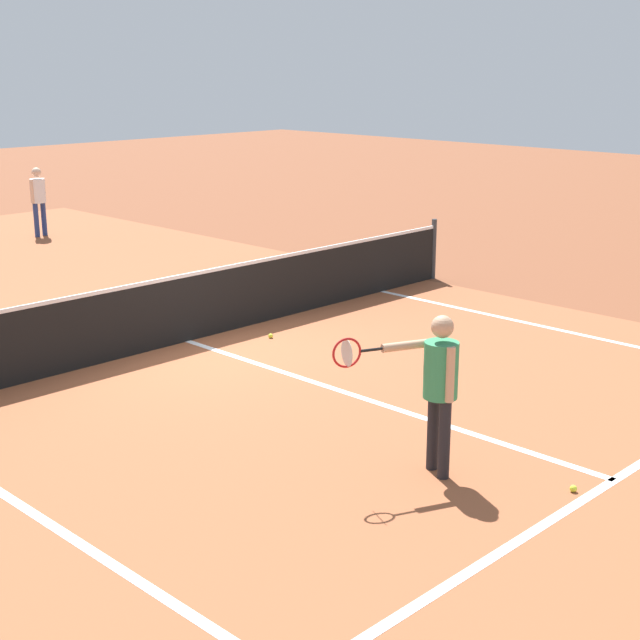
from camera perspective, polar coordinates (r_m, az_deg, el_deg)
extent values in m
plane|color=brown|center=(13.14, -8.04, -1.29)|extent=(60.00, 60.00, 0.00)
cube|color=#9E5433|center=(13.14, -8.04, -1.28)|extent=(10.62, 24.40, 0.00)
cube|color=white|center=(9.21, 17.44, -9.26)|extent=(8.22, 0.10, 0.01)
cube|color=white|center=(10.88, 2.35, -4.67)|extent=(0.10, 6.40, 0.01)
cylinder|color=#33383D|center=(16.81, 6.91, 4.30)|extent=(0.09, 0.09, 1.07)
cube|color=black|center=(13.01, -8.11, 0.63)|extent=(10.99, 0.02, 0.91)
cube|color=white|center=(12.90, -8.19, 2.70)|extent=(10.99, 0.03, 0.05)
cylinder|color=black|center=(8.78, 7.56, -7.23)|extent=(0.11, 0.11, 0.76)
cylinder|color=black|center=(8.96, 6.87, -6.73)|extent=(0.11, 0.11, 0.76)
cylinder|color=#338C59|center=(8.65, 7.35, -3.03)|extent=(0.32, 0.32, 0.53)
sphere|color=tan|center=(8.53, 7.45, -0.41)|extent=(0.21, 0.21, 0.21)
cylinder|color=tan|center=(8.50, 7.91, -3.31)|extent=(0.08, 0.08, 0.52)
cylinder|color=tan|center=(8.61, 5.35, -1.54)|extent=(0.50, 0.28, 0.08)
cylinder|color=black|center=(8.45, 3.13, -1.82)|extent=(0.21, 0.11, 0.03)
torus|color=red|center=(8.35, 1.64, -2.01)|extent=(0.27, 0.13, 0.28)
cylinder|color=silver|center=(8.35, 1.64, -2.01)|extent=(0.10, 0.23, 0.25)
cylinder|color=navy|center=(21.86, -16.42, 5.92)|extent=(0.11, 0.11, 0.75)
cylinder|color=navy|center=(21.71, -16.85, 5.83)|extent=(0.11, 0.11, 0.75)
cylinder|color=white|center=(21.69, -16.76, 7.53)|extent=(0.32, 0.32, 0.52)
sphere|color=beige|center=(21.65, -16.85, 8.59)|extent=(0.21, 0.21, 0.21)
cylinder|color=beige|center=(21.81, -16.44, 7.61)|extent=(0.08, 0.08, 0.51)
cylinder|color=beige|center=(21.58, -17.10, 7.48)|extent=(0.08, 0.08, 0.51)
sphere|color=#CCE033|center=(13.16, -3.02, -0.97)|extent=(0.07, 0.07, 0.07)
sphere|color=#CCE033|center=(8.87, 15.13, -9.86)|extent=(0.07, 0.07, 0.07)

